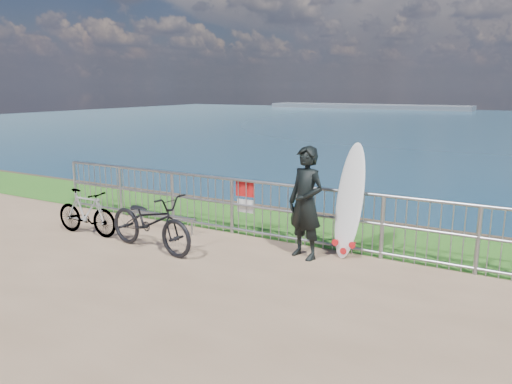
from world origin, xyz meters
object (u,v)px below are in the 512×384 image
Objects in this scene: surfer at (306,203)px; bicycle_far at (86,212)px; bicycle_near at (150,222)px; surfboard at (349,205)px.

surfer is 1.27× the size of bicycle_far.
surfer is 0.96× the size of bicycle_near.
bicycle_near is (-2.55, -1.01, -0.43)m from surfer.
bicycle_near is (-3.17, -1.44, -0.38)m from surfboard.
surfer is 0.75m from surfboard.
surfboard reaches higher than surfer.
surfer reaches higher than bicycle_near.
surfer is 2.78m from bicycle_near.
surfboard reaches higher than bicycle_near.
surfboard reaches higher than bicycle_far.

